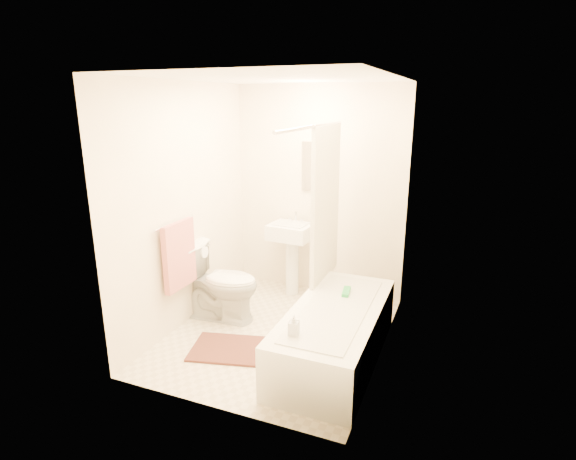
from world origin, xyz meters
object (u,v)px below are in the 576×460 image
at_px(bath_mat, 229,349).
at_px(sink, 291,256).
at_px(toilet, 221,282).
at_px(bathtub, 335,333).
at_px(soap_bottle, 294,325).

bearing_deg(bath_mat, sink, 87.09).
distance_m(toilet, bathtub, 1.37).
distance_m(toilet, bath_mat, 0.77).
xyz_separation_m(sink, soap_bottle, (0.70, -1.71, 0.09)).
bearing_deg(bath_mat, soap_bottle, -22.29).
height_order(sink, bath_mat, sink).
xyz_separation_m(sink, bath_mat, (-0.07, -1.40, -0.46)).
xyz_separation_m(toilet, soap_bottle, (1.15, -0.86, 0.16)).
relative_size(bathtub, soap_bottle, 9.97).
distance_m(sink, bathtub, 1.46).
bearing_deg(soap_bottle, bath_mat, 157.71).
height_order(toilet, bathtub, toilet).
xyz_separation_m(sink, bathtub, (0.87, -1.15, -0.23)).
bearing_deg(bathtub, sink, 127.14).
bearing_deg(soap_bottle, toilet, 143.14).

